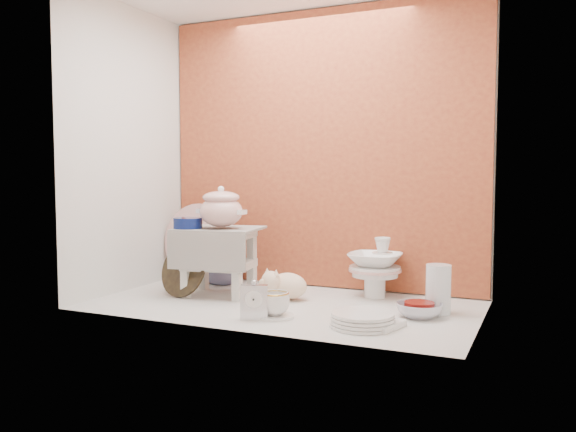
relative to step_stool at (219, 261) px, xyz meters
name	(u,v)px	position (x,y,z in m)	size (l,w,h in m)	color
ground	(282,305)	(0.39, -0.07, -0.17)	(1.80, 1.80, 0.00)	silver
niche_shell	(298,110)	(0.39, 0.11, 0.76)	(1.86, 1.03, 1.53)	#AD552B
step_stool	(219,261)	(0.00, 0.00, 0.00)	(0.40, 0.35, 0.35)	silver
soup_tureen	(221,207)	(0.04, -0.04, 0.28)	(0.25, 0.25, 0.21)	white
cobalt_bowl	(188,223)	(-0.12, -0.10, 0.20)	(0.15, 0.15, 0.05)	#0B1853
floral_platter	(199,243)	(-0.28, 0.24, 0.05)	(0.45, 0.05, 0.45)	white
blue_white_vase	(223,259)	(-0.15, 0.28, -0.03)	(0.26, 0.26, 0.28)	silver
lacquer_tray	(184,269)	(-0.15, -0.10, -0.03)	(0.29, 0.12, 0.28)	black
mantel_clock	(254,300)	(0.40, -0.38, -0.09)	(0.12, 0.04, 0.17)	silver
plush_pig	(288,285)	(0.37, 0.03, -0.10)	(0.24, 0.17, 0.14)	beige
teacup_saucer	(275,316)	(0.46, -0.32, -0.17)	(0.17, 0.17, 0.01)	white
gold_rim_teacup	(275,303)	(0.46, -0.32, -0.11)	(0.13, 0.13, 0.10)	white
lattice_dish	(376,324)	(0.90, -0.28, -0.16)	(0.18, 0.18, 0.03)	white
dinner_plate_stack	(363,320)	(0.85, -0.31, -0.14)	(0.27, 0.27, 0.06)	white
crystal_bowl	(419,310)	(1.03, -0.06, -0.14)	(0.20, 0.20, 0.06)	silver
clear_glass_vase	(438,289)	(1.09, 0.04, -0.06)	(0.11, 0.11, 0.22)	silver
porcelain_tower	(375,267)	(0.74, 0.26, -0.02)	(0.27, 0.27, 0.31)	white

